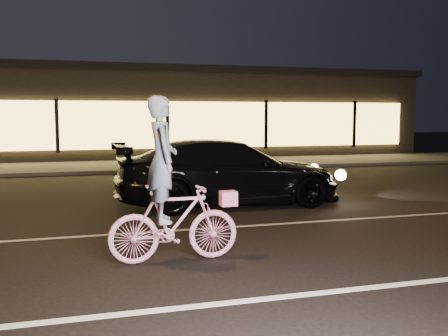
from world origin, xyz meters
name	(u,v)px	position (x,y,z in m)	size (l,w,h in m)	color
ground	(335,252)	(0.00, 0.00, 0.00)	(90.00, 90.00, 0.00)	black
lane_stripe_near	(397,285)	(0.00, -1.50, 0.00)	(60.00, 0.12, 0.01)	silver
lane_stripe_far	(283,224)	(0.00, 2.00, 0.00)	(60.00, 0.10, 0.01)	gray
sidewalk	(176,165)	(0.00, 13.00, 0.06)	(30.00, 4.00, 0.12)	#383533
storefront	(154,113)	(0.00, 18.97, 2.15)	(25.40, 8.42, 4.20)	black
cyclist	(171,204)	(-2.41, 0.18, 0.81)	(1.80, 0.62, 2.27)	#F1326E
sedan	(229,172)	(-0.40, 4.19, 0.74)	(5.09, 2.07, 1.47)	black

